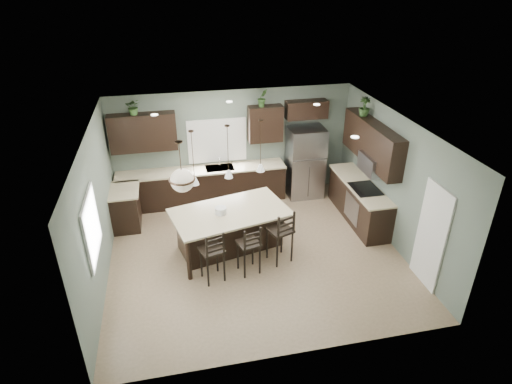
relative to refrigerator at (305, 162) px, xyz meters
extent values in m
plane|color=#9E8466|center=(-1.81, -2.33, -0.93)|extent=(6.00, 6.00, 0.00)
cube|color=white|center=(1.17, -3.88, 0.09)|extent=(0.04, 0.82, 2.04)
cube|color=white|center=(-2.21, 0.41, 0.62)|extent=(1.35, 0.02, 1.00)
cube|color=white|center=(-4.79, -3.13, 0.62)|extent=(0.02, 1.10, 1.00)
cube|color=black|center=(-4.51, -0.63, -0.48)|extent=(0.60, 0.90, 0.90)
cube|color=beige|center=(-4.49, -0.63, -0.01)|extent=(0.66, 0.96, 0.04)
cube|color=black|center=(-2.66, 0.12, -0.48)|extent=(4.20, 0.60, 0.90)
cube|color=beige|center=(-2.66, 0.10, -0.01)|extent=(4.20, 0.66, 0.04)
cube|color=gray|center=(-2.21, 0.10, 0.01)|extent=(0.70, 0.45, 0.01)
cylinder|color=silver|center=(-2.21, 0.07, 0.16)|extent=(0.02, 0.02, 0.28)
cube|color=black|center=(-3.96, 0.25, 1.02)|extent=(1.55, 0.34, 0.90)
cube|color=black|center=(-1.01, 0.25, 1.02)|extent=(0.85, 0.34, 0.90)
cube|color=black|center=(0.04, 0.25, 1.32)|extent=(1.05, 0.34, 0.45)
cube|color=black|center=(0.89, -1.45, -0.48)|extent=(0.60, 2.35, 0.90)
cube|color=beige|center=(0.87, -1.45, -0.01)|extent=(0.66, 2.35, 0.04)
cube|color=black|center=(0.87, -1.73, 0.02)|extent=(0.58, 0.75, 0.02)
cube|color=gray|center=(0.59, -1.73, -0.48)|extent=(0.01, 0.72, 0.60)
cube|color=black|center=(1.02, -1.45, 1.02)|extent=(0.34, 2.35, 0.90)
cube|color=gray|center=(0.97, -1.73, 0.62)|extent=(0.40, 0.75, 0.40)
cube|color=gray|center=(0.00, 0.00, 0.00)|extent=(0.90, 0.74, 1.85)
cube|color=black|center=(-2.29, -2.05, -0.46)|extent=(2.61, 1.85, 0.92)
cylinder|color=silver|center=(-2.48, -2.10, 0.07)|extent=(0.24, 0.24, 0.14)
cube|color=black|center=(-2.78, -2.99, -0.36)|extent=(0.52, 0.52, 1.13)
cube|color=black|center=(-2.06, -2.90, -0.38)|extent=(0.49, 0.49, 1.10)
cube|color=black|center=(-1.37, -2.66, -0.32)|extent=(0.57, 0.57, 1.20)
imported|color=#345927|center=(-4.09, 0.22, 1.66)|extent=(0.35, 0.30, 0.38)
imported|color=#315525|center=(-1.09, 0.22, 1.69)|extent=(0.28, 0.24, 0.44)
imported|color=#2B4920|center=(0.99, -0.95, 1.69)|extent=(0.31, 0.31, 0.43)
plane|color=slate|center=(-1.81, 0.42, 0.48)|extent=(6.00, 0.00, 6.00)
plane|color=slate|center=(-1.81, -5.08, 0.48)|extent=(6.00, 0.00, 6.00)
plane|color=slate|center=(-4.81, -2.33, 0.48)|extent=(0.00, 5.50, 5.50)
plane|color=slate|center=(1.19, -2.33, 0.48)|extent=(0.00, 5.50, 5.50)
plane|color=white|center=(-1.81, -2.33, 1.87)|extent=(6.00, 6.00, 0.00)
camera|label=1|loc=(-3.34, -9.61, 4.50)|focal=30.00mm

